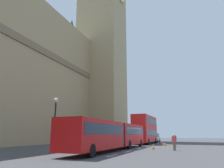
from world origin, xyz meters
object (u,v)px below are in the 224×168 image
(pedestrian_by_kerb, at_px, (175,140))
(traffic_cone_middle, at_px, (165,144))
(clock_tower, at_px, (103,11))
(traffic_cone_east, at_px, (163,143))
(street_lamp, at_px, (55,120))
(articulated_bus, at_px, (113,134))
(double_decker_bus, at_px, (145,128))
(sedan_lead, at_px, (155,138))
(pedestrian_near_cones, at_px, (174,142))
(traffic_cone_west, at_px, (153,147))

(pedestrian_by_kerb, bearing_deg, traffic_cone_middle, 44.92)
(clock_tower, height_order, traffic_cone_east, clock_tower)
(clock_tower, distance_m, street_lamp, 48.34)
(articulated_bus, height_order, pedestrian_by_kerb, articulated_bus)
(double_decker_bus, xyz_separation_m, street_lamp, (-21.04, 4.50, 0.35))
(sedan_lead, height_order, pedestrian_by_kerb, sedan_lead)
(traffic_cone_east, relative_size, pedestrian_near_cones, 0.34)
(double_decker_bus, distance_m, traffic_cone_middle, 7.35)
(traffic_cone_west, xyz_separation_m, traffic_cone_east, (9.61, 0.16, 0.00))
(double_decker_bus, bearing_deg, street_lamp, 167.92)
(sedan_lead, distance_m, traffic_cone_middle, 14.64)
(articulated_bus, xyz_separation_m, pedestrian_by_kerb, (9.38, -5.68, -0.83))
(traffic_cone_east, bearing_deg, traffic_cone_west, -179.06)
(double_decker_bus, xyz_separation_m, pedestrian_near_cones, (-14.70, -6.23, -1.80))
(articulated_bus, relative_size, sedan_lead, 4.28)
(sedan_lead, xyz_separation_m, traffic_cone_middle, (-14.08, -3.96, -0.63))
(pedestrian_near_cones, height_order, pedestrian_by_kerb, same)
(articulated_bus, height_order, traffic_cone_east, articulated_bus)
(double_decker_bus, height_order, street_lamp, street_lamp)
(sedan_lead, height_order, pedestrian_near_cones, sedan_lead)
(clock_tower, height_order, traffic_cone_west, clock_tower)
(traffic_cone_west, relative_size, pedestrian_near_cones, 0.34)
(pedestrian_near_cones, bearing_deg, pedestrian_by_kerb, 4.13)
(traffic_cone_east, bearing_deg, clock_tower, 48.02)
(clock_tower, relative_size, traffic_cone_east, 120.43)
(sedan_lead, distance_m, pedestrian_by_kerb, 16.62)
(traffic_cone_middle, relative_size, traffic_cone_east, 1.00)
(traffic_cone_west, relative_size, traffic_cone_middle, 1.00)
(sedan_lead, relative_size, traffic_cone_east, 7.59)
(double_decker_bus, height_order, traffic_cone_east, double_decker_bus)
(clock_tower, distance_m, pedestrian_by_kerb, 45.32)
(sedan_lead, bearing_deg, articulated_bus, 179.68)
(articulated_bus, height_order, traffic_cone_west, articulated_bus)
(clock_tower, relative_size, pedestrian_by_kerb, 41.33)
(sedan_lead, xyz_separation_m, street_lamp, (-29.53, 4.64, 2.14))
(traffic_cone_middle, distance_m, street_lamp, 17.90)
(sedan_lead, bearing_deg, clock_tower, 75.31)
(traffic_cone_east, bearing_deg, pedestrian_by_kerb, -149.45)
(double_decker_bus, bearing_deg, sedan_lead, -0.95)
(sedan_lead, bearing_deg, traffic_cone_west, -170.59)
(traffic_cone_east, height_order, pedestrian_near_cones, pedestrian_near_cones)
(traffic_cone_middle, height_order, street_lamp, street_lamp)
(articulated_bus, relative_size, traffic_cone_west, 32.49)
(street_lamp, distance_m, pedestrian_by_kerb, 17.34)
(traffic_cone_west, bearing_deg, pedestrian_near_cones, -120.68)
(clock_tower, bearing_deg, traffic_cone_middle, -134.51)
(double_decker_bus, relative_size, sedan_lead, 2.39)
(pedestrian_by_kerb, bearing_deg, traffic_cone_west, 162.17)
(sedan_lead, relative_size, traffic_cone_middle, 7.59)
(double_decker_bus, bearing_deg, traffic_cone_west, -164.21)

